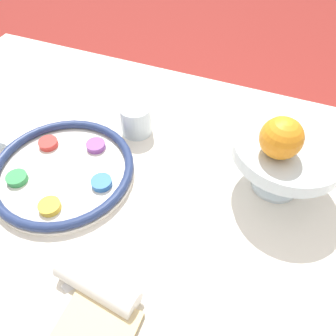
{
  "coord_description": "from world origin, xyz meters",
  "views": [
    {
      "loc": [
        0.21,
        -0.34,
        1.33
      ],
      "look_at": [
        0.04,
        0.08,
        0.8
      ],
      "focal_mm": 35.0,
      "sensor_mm": 36.0,
      "label": 1
    }
  ],
  "objects_px": {
    "fruit_stand": "(288,151)",
    "cup_near": "(136,119)",
    "orange_fruit": "(281,138)",
    "seder_plate": "(63,170)",
    "napkin_roll": "(97,284)"
  },
  "relations": [
    {
      "from": "napkin_roll",
      "to": "cup_near",
      "type": "xyz_separation_m",
      "value": [
        -0.11,
        0.39,
        0.01
      ]
    },
    {
      "from": "orange_fruit",
      "to": "cup_near",
      "type": "height_order",
      "value": "orange_fruit"
    },
    {
      "from": "orange_fruit",
      "to": "fruit_stand",
      "type": "bearing_deg",
      "value": 60.03
    },
    {
      "from": "orange_fruit",
      "to": "cup_near",
      "type": "relative_size",
      "value": 0.99
    },
    {
      "from": "napkin_roll",
      "to": "cup_near",
      "type": "height_order",
      "value": "cup_near"
    },
    {
      "from": "orange_fruit",
      "to": "cup_near",
      "type": "distance_m",
      "value": 0.37
    },
    {
      "from": "napkin_roll",
      "to": "fruit_stand",
      "type": "bearing_deg",
      "value": 54.84
    },
    {
      "from": "fruit_stand",
      "to": "cup_near",
      "type": "bearing_deg",
      "value": 172.59
    },
    {
      "from": "seder_plate",
      "to": "cup_near",
      "type": "relative_size",
      "value": 4.06
    },
    {
      "from": "orange_fruit",
      "to": "napkin_roll",
      "type": "height_order",
      "value": "orange_fruit"
    },
    {
      "from": "seder_plate",
      "to": "napkin_roll",
      "type": "xyz_separation_m",
      "value": [
        0.2,
        -0.2,
        0.01
      ]
    },
    {
      "from": "seder_plate",
      "to": "cup_near",
      "type": "xyz_separation_m",
      "value": [
        0.09,
        0.19,
        0.02
      ]
    },
    {
      "from": "fruit_stand",
      "to": "napkin_roll",
      "type": "relative_size",
      "value": 1.39
    },
    {
      "from": "fruit_stand",
      "to": "cup_near",
      "type": "height_order",
      "value": "fruit_stand"
    },
    {
      "from": "fruit_stand",
      "to": "cup_near",
      "type": "relative_size",
      "value": 2.82
    }
  ]
}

